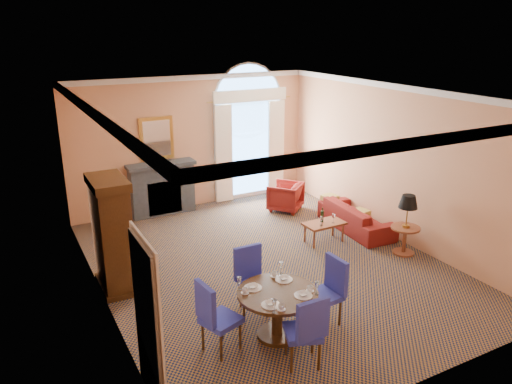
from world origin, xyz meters
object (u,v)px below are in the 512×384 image
armchair (285,197)px  coffee_table (324,224)px  dining_table (277,303)px  sofa (356,217)px  side_table (407,217)px  armoire (113,236)px

armchair → coffee_table: (-0.27, -2.00, 0.06)m
dining_table → armchair: dining_table is taller
sofa → side_table: side_table is taller
dining_table → side_table: 3.82m
sofa → armchair: 1.92m
sofa → armchair: (-0.75, 1.77, 0.05)m
armoire → sofa: armoire is taller
armoire → side_table: size_ratio=1.65×
sofa → armchair: bearing=26.8°
dining_table → sofa: (3.56, 2.65, -0.25)m
dining_table → side_table: bearing=18.7°
armchair → side_table: bearing=64.7°
armoire → coffee_table: bearing=-1.8°
armchair → side_table: (0.80, -3.20, 0.43)m
dining_table → armchair: 5.24m
armoire → armchair: bearing=22.4°
armoire → sofa: bearing=1.1°
armoire → side_table: bearing=-14.1°
armoire → side_table: 5.49m
coffee_table → side_table: bearing=-49.7°
armchair → side_table: 3.33m
coffee_table → armchair: bearing=80.8°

